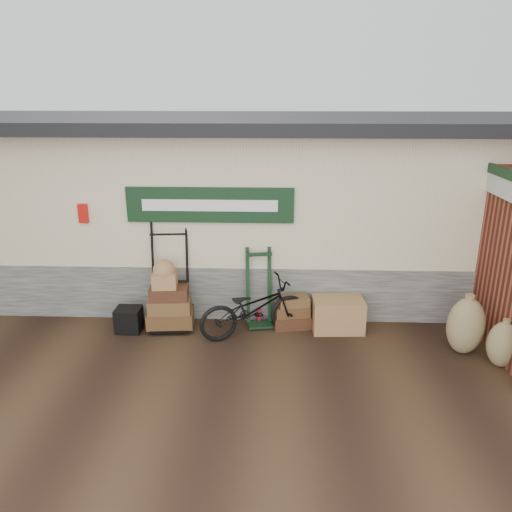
{
  "coord_description": "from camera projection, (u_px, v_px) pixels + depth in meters",
  "views": [
    {
      "loc": [
        0.7,
        -6.55,
        3.65
      ],
      "look_at": [
        0.42,
        0.9,
        1.15
      ],
      "focal_mm": 35.0,
      "sensor_mm": 36.0,
      "label": 1
    }
  ],
  "objects": [
    {
      "name": "bicycle",
      "position": [
        254.0,
        305.0,
        7.65
      ],
      "size": [
        1.21,
        1.83,
        1.01
      ],
      "primitive_type": "imported",
      "rotation": [
        0.0,
        0.0,
        1.95
      ],
      "color": "black",
      "rests_on": "ground"
    },
    {
      "name": "green_barrow",
      "position": [
        259.0,
        287.0,
        7.98
      ],
      "size": [
        0.52,
        0.46,
        1.27
      ],
      "primitive_type": null,
      "rotation": [
        0.0,
        0.0,
        0.16
      ],
      "color": "black",
      "rests_on": "ground"
    },
    {
      "name": "porter_trolley",
      "position": [
        170.0,
        274.0,
        7.9
      ],
      "size": [
        0.93,
        0.73,
        1.74
      ],
      "primitive_type": null,
      "rotation": [
        0.0,
        0.0,
        0.09
      ],
      "color": "black",
      "rests_on": "ground"
    },
    {
      "name": "wicker_hamper",
      "position": [
        338.0,
        314.0,
        7.9
      ],
      "size": [
        0.82,
        0.56,
        0.52
      ],
      "primitive_type": "cube",
      "rotation": [
        0.0,
        0.0,
        0.05
      ],
      "color": "olive",
      "rests_on": "ground"
    },
    {
      "name": "black_trunk",
      "position": [
        129.0,
        320.0,
        7.87
      ],
      "size": [
        0.4,
        0.35,
        0.39
      ],
      "primitive_type": "cube",
      "rotation": [
        0.0,
        0.0,
        -0.03
      ],
      "color": "black",
      "rests_on": "ground"
    },
    {
      "name": "ground",
      "position": [
        226.0,
        348.0,
        7.4
      ],
      "size": [
        80.0,
        80.0,
        0.0
      ],
      "primitive_type": "plane",
      "color": "black",
      "rests_on": "ground"
    },
    {
      "name": "burlap_sack_left",
      "position": [
        466.0,
        326.0,
        7.15
      ],
      "size": [
        0.57,
        0.49,
        0.86
      ],
      "primitive_type": "ellipsoid",
      "rotation": [
        0.0,
        0.0,
        0.07
      ],
      "color": "olive",
      "rests_on": "ground"
    },
    {
      "name": "burlap_sack_right",
      "position": [
        503.0,
        344.0,
        6.82
      ],
      "size": [
        0.52,
        0.48,
        0.67
      ],
      "primitive_type": "ellipsoid",
      "rotation": [
        0.0,
        0.0,
        -0.36
      ],
      "color": "olive",
      "rests_on": "ground"
    },
    {
      "name": "suitcase_stack",
      "position": [
        292.0,
        311.0,
        8.0
      ],
      "size": [
        0.65,
        0.48,
        0.53
      ],
      "primitive_type": null,
      "rotation": [
        0.0,
        0.0,
        0.18
      ],
      "color": "#3E1E13",
      "rests_on": "ground"
    },
    {
      "name": "station_building",
      "position": [
        238.0,
        202.0,
        9.47
      ],
      "size": [
        14.4,
        4.1,
        3.2
      ],
      "color": "#4C4C47",
      "rests_on": "ground"
    }
  ]
}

